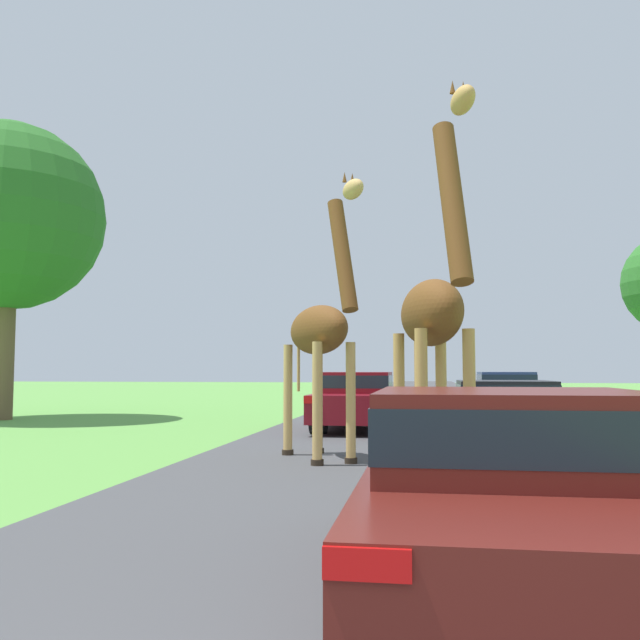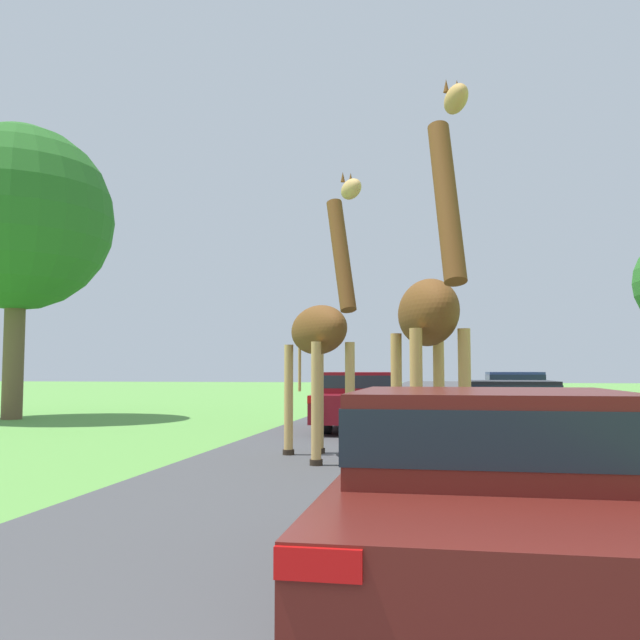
% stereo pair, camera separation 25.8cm
% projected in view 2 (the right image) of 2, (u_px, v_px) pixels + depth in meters
% --- Properties ---
extents(road, '(7.43, 120.00, 0.00)m').
position_uv_depth(road, '(429.00, 403.00, 30.11)').
color(road, '#424244').
rests_on(road, ground).
extents(giraffe_near_road, '(1.79, 2.59, 4.56)m').
position_uv_depth(giraffe_near_road, '(320.00, 332.00, 11.41)').
color(giraffe_near_road, tan).
rests_on(giraffe_near_road, ground).
extents(giraffe_companion, '(1.16, 2.63, 4.94)m').
position_uv_depth(giraffe_companion, '(430.00, 311.00, 8.97)').
color(giraffe_companion, tan).
rests_on(giraffe_companion, ground).
extents(car_lead_maroon, '(2.00, 4.27, 1.35)m').
position_uv_depth(car_lead_maroon, '(490.00, 483.00, 4.65)').
color(car_lead_maroon, '#561914').
rests_on(car_lead_maroon, ground).
extents(car_queue_right, '(1.91, 4.58, 1.44)m').
position_uv_depth(car_queue_right, '(362.00, 399.00, 17.12)').
color(car_queue_right, maroon).
rests_on(car_queue_right, ground).
extents(car_queue_left, '(1.85, 4.81, 1.43)m').
position_uv_depth(car_queue_left, '(514.00, 393.00, 21.86)').
color(car_queue_left, navy).
rests_on(car_queue_left, ground).
extents(car_far_ahead, '(1.82, 3.96, 1.30)m').
position_uv_depth(car_far_ahead, '(507.00, 414.00, 12.18)').
color(car_far_ahead, black).
rests_on(car_far_ahead, ground).
extents(tree_centre_back, '(5.77, 5.77, 9.09)m').
position_uv_depth(tree_centre_back, '(18.00, 219.00, 20.97)').
color(tree_centre_back, brown).
rests_on(tree_centre_back, ground).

